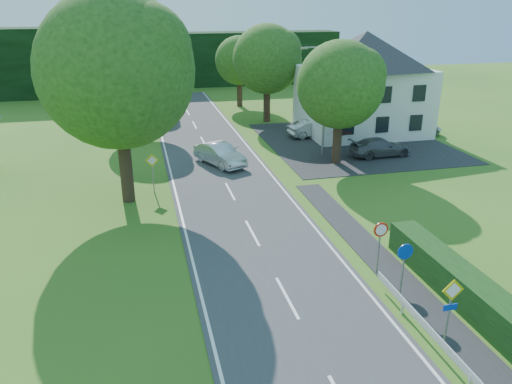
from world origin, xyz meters
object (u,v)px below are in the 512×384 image
object	(u,v)px
streetlight	(323,96)
moving_car	(220,154)
parked_car_grey	(380,147)
parasol	(341,143)
motorcycle	(233,152)
parked_car_silver_b	(413,127)
parked_car_silver_a	(313,129)

from	to	relation	value
streetlight	moving_car	world-z (taller)	streetlight
parked_car_grey	parasol	size ratio (longest dim) A/B	2.10
parked_car_grey	parasol	bearing A→B (deg)	74.03
motorcycle	streetlight	bearing A→B (deg)	-1.24
moving_car	parasol	xyz separation A→B (m)	(9.13, 0.09, 0.24)
moving_car	parked_car_grey	distance (m)	12.01
parked_car_grey	parked_car_silver_b	size ratio (longest dim) A/B	0.94
streetlight	parasol	bearing A→B (deg)	-20.14
streetlight	parasol	xyz separation A→B (m)	(1.36, -0.50, -3.44)
moving_car	parked_car_grey	size ratio (longest dim) A/B	0.99
moving_car	parasol	bearing A→B (deg)	-24.43
parked_car_grey	streetlight	bearing A→B (deg)	71.94
streetlight	parasol	world-z (taller)	streetlight
moving_car	parked_car_silver_a	xyz separation A→B (m)	(9.05, 5.95, -0.05)
streetlight	moving_car	xyz separation A→B (m)	(-7.76, -0.59, -3.67)
parked_car_silver_a	parked_car_grey	distance (m)	7.20
parked_car_silver_a	parked_car_silver_b	world-z (taller)	parked_car_silver_a
motorcycle	parked_car_silver_a	size ratio (longest dim) A/B	0.49
moving_car	parked_car_silver_b	distance (m)	18.29
moving_car	parked_car_silver_b	world-z (taller)	moving_car
motorcycle	parked_car_silver_b	xyz separation A→B (m)	(16.58, 3.55, 0.14)
parked_car_silver_b	moving_car	bearing A→B (deg)	109.83
parked_car_silver_a	parked_car_silver_b	xyz separation A→B (m)	(8.65, -1.37, -0.02)
motorcycle	parasol	distance (m)	8.07
parked_car_silver_b	parked_car_silver_a	bearing A→B (deg)	86.34
streetlight	parasol	size ratio (longest dim) A/B	3.64
parked_car_silver_a	motorcycle	bearing A→B (deg)	114.42
streetlight	parked_car_grey	distance (m)	5.78
moving_car	motorcycle	xyz separation A→B (m)	(1.12, 1.04, -0.21)
motorcycle	parked_car_grey	distance (m)	11.00
parked_car_grey	parked_car_silver_b	xyz separation A→B (m)	(5.71, 5.20, 0.01)
parked_car_silver_b	parasol	size ratio (longest dim) A/B	2.24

